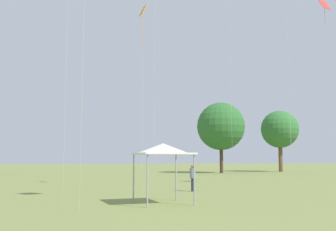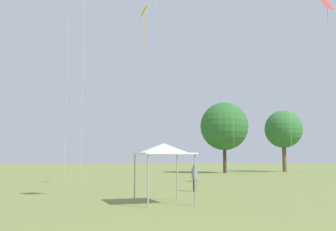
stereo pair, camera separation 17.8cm
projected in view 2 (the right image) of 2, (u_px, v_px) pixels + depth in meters
name	position (u px, v px, depth m)	size (l,w,h in m)	color
person_standing_0	(194.00, 176.00, 26.08)	(0.50, 0.50, 1.75)	#282D42
canopy_tent	(164.00, 149.00, 19.21)	(3.01, 3.01, 2.91)	white
kite_2	(144.00, 21.00, 23.55)	(0.52, 0.79, 11.37)	orange
kite_5	(327.00, 10.00, 31.44)	(1.19, 0.93, 14.99)	red
distant_tree_0	(283.00, 129.00, 63.70)	(6.07, 6.07, 9.90)	brown
distant_tree_2	(224.00, 126.00, 58.47)	(7.12, 7.12, 10.47)	#473323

